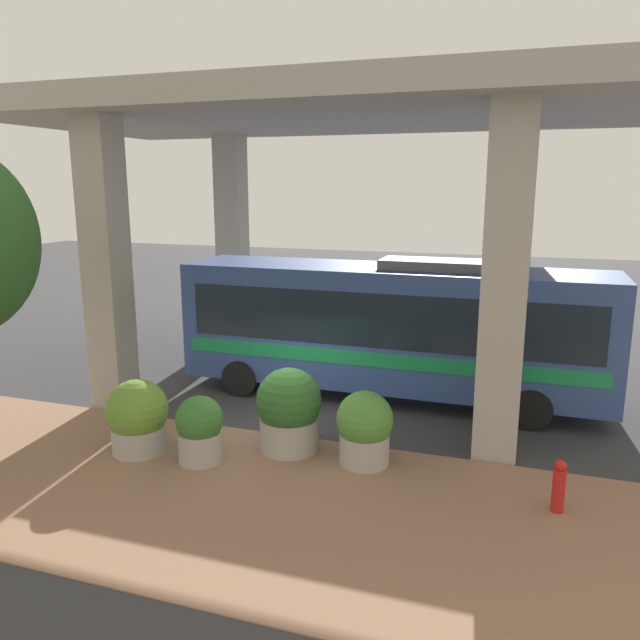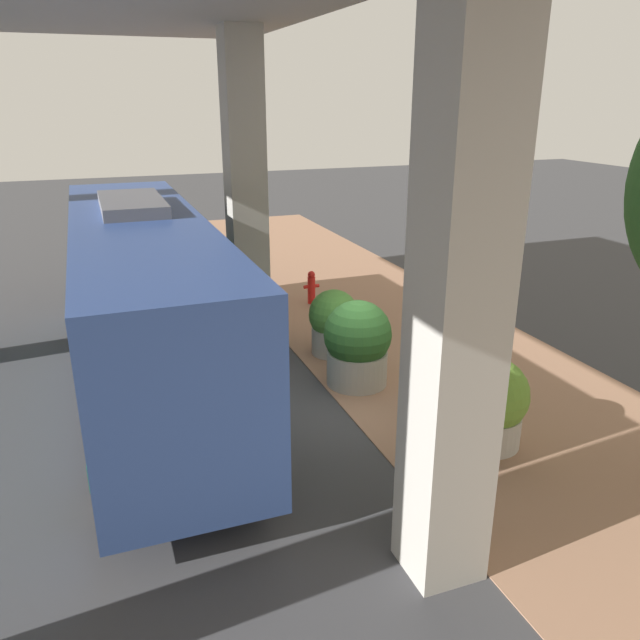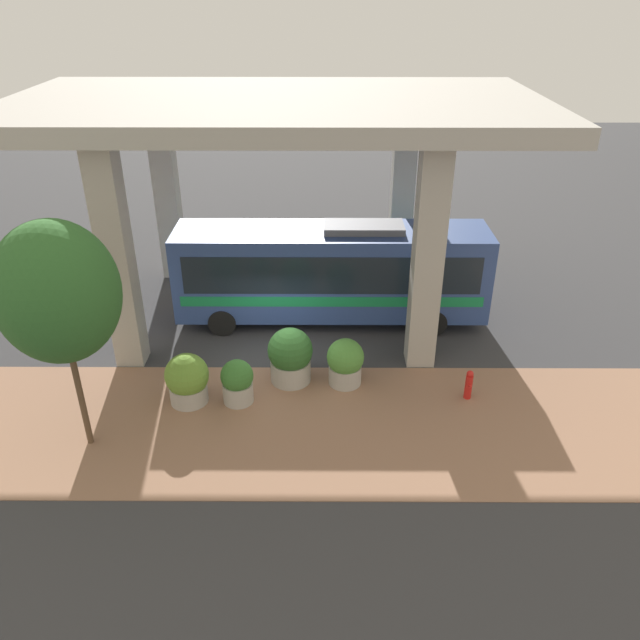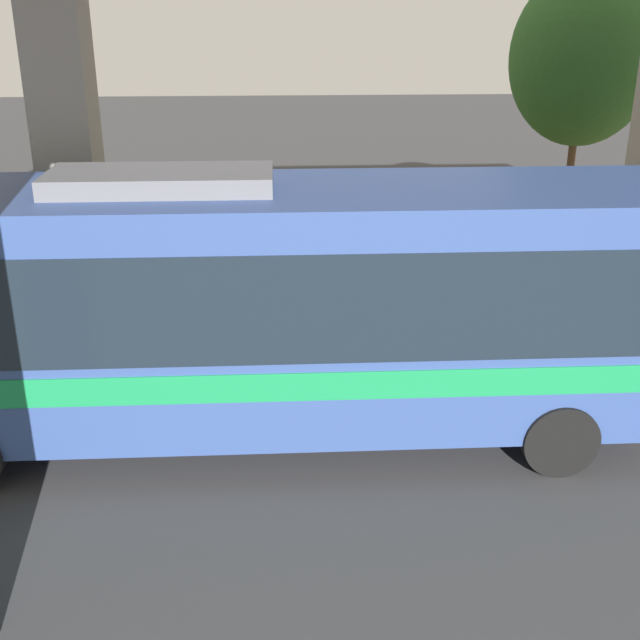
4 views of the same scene
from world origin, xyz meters
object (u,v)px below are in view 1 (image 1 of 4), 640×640
Objects in this scene: bus at (392,324)px; planter_back at (365,428)px; fire_hydrant at (559,486)px; planter_extra at (138,417)px; planter_middle at (289,410)px; planter_front at (200,429)px.

planter_back is (-4.22, -0.39, -1.27)m from bus.
planter_extra is (-0.20, 8.49, 0.29)m from fire_hydrant.
bus is 11.23× the size of fire_hydrant.
planter_middle is at bearing -69.21° from planter_extra.
bus is at bearing 39.44° from fire_hydrant.
fire_hydrant is (-5.01, -4.12, -1.55)m from bus.
planter_back is (0.99, -3.26, 0.07)m from planter_front.
planter_middle is at bearing 84.90° from planter_back.
planter_extra is (-1.15, 3.03, -0.11)m from planter_middle.
planter_middle reaches higher than planter_back.
fire_hydrant is at bearing -101.99° from planter_back.
bus is 7.13× the size of planter_back.
planter_middle is at bearing -53.47° from planter_front.
planter_front is (-5.21, 2.87, -1.34)m from bus.
planter_front is at bearing -89.57° from planter_extra.
planter_middle reaches higher than planter_extra.
fire_hydrant is at bearing -88.41° from planter_front.
planter_back is at bearing -78.16° from planter_extra.
planter_middle is (-4.07, 1.33, -1.15)m from bus.
fire_hydrant is at bearing -140.56° from bus.
planter_front is 1.50m from planter_extra.
planter_extra is at bearing 140.08° from bus.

